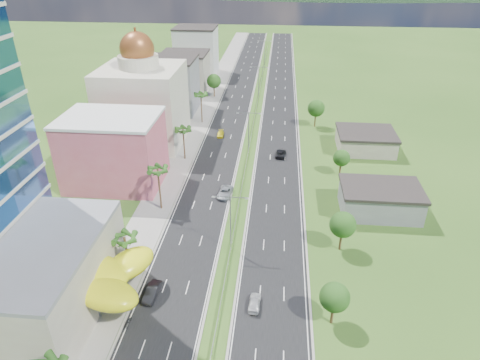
# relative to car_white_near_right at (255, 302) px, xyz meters

# --- Properties ---
(ground) EXTENTS (500.00, 500.00, 0.00)m
(ground) POSITION_rel_car_white_near_right_xyz_m (-5.00, 2.91, -0.75)
(ground) COLOR #2D5119
(ground) RESTS_ON ground
(road_left) EXTENTS (11.00, 260.00, 0.04)m
(road_left) POSITION_rel_car_white_near_right_xyz_m (-12.50, 92.91, -0.73)
(road_left) COLOR black
(road_left) RESTS_ON ground
(road_right) EXTENTS (11.00, 260.00, 0.04)m
(road_right) POSITION_rel_car_white_near_right_xyz_m (2.50, 92.91, -0.73)
(road_right) COLOR black
(road_right) RESTS_ON ground
(sidewalk_left) EXTENTS (7.00, 260.00, 0.12)m
(sidewalk_left) POSITION_rel_car_white_near_right_xyz_m (-22.00, 92.91, -0.69)
(sidewalk_left) COLOR gray
(sidewalk_left) RESTS_ON ground
(median_guardrail) EXTENTS (0.10, 216.06, 0.76)m
(median_guardrail) POSITION_rel_car_white_near_right_xyz_m (-5.00, 74.90, -0.13)
(median_guardrail) COLOR gray
(median_guardrail) RESTS_ON ground
(streetlight_median_b) EXTENTS (6.04, 0.25, 11.00)m
(streetlight_median_b) POSITION_rel_car_white_near_right_xyz_m (-5.00, 12.91, 6.00)
(streetlight_median_b) COLOR gray
(streetlight_median_b) RESTS_ON ground
(streetlight_median_c) EXTENTS (6.04, 0.25, 11.00)m
(streetlight_median_c) POSITION_rel_car_white_near_right_xyz_m (-5.00, 52.91, 6.00)
(streetlight_median_c) COLOR gray
(streetlight_median_c) RESTS_ON ground
(streetlight_median_d) EXTENTS (6.04, 0.25, 11.00)m
(streetlight_median_d) POSITION_rel_car_white_near_right_xyz_m (-5.00, 97.91, 6.00)
(streetlight_median_d) COLOR gray
(streetlight_median_d) RESTS_ON ground
(streetlight_median_e) EXTENTS (6.04, 0.25, 11.00)m
(streetlight_median_e) POSITION_rel_car_white_near_right_xyz_m (-5.00, 142.91, 6.00)
(streetlight_median_e) COLOR gray
(streetlight_median_e) RESTS_ON ground
(lime_canopy) EXTENTS (18.00, 15.00, 7.40)m
(lime_canopy) POSITION_rel_car_white_near_right_xyz_m (-25.00, -1.09, 4.24)
(lime_canopy) COLOR yellow
(lime_canopy) RESTS_ON ground
(pink_shophouse) EXTENTS (20.00, 15.00, 15.00)m
(pink_shophouse) POSITION_rel_car_white_near_right_xyz_m (-33.00, 34.91, 6.75)
(pink_shophouse) COLOR #C85265
(pink_shophouse) RESTS_ON ground
(domed_building) EXTENTS (20.00, 20.00, 28.70)m
(domed_building) POSITION_rel_car_white_near_right_xyz_m (-33.00, 57.91, 10.61)
(domed_building) COLOR beige
(domed_building) RESTS_ON ground
(midrise_grey) EXTENTS (16.00, 15.00, 16.00)m
(midrise_grey) POSITION_rel_car_white_near_right_xyz_m (-32.00, 82.91, 7.25)
(midrise_grey) COLOR slate
(midrise_grey) RESTS_ON ground
(midrise_beige) EXTENTS (16.00, 15.00, 13.00)m
(midrise_beige) POSITION_rel_car_white_near_right_xyz_m (-32.00, 104.91, 5.75)
(midrise_beige) COLOR gray
(midrise_beige) RESTS_ON ground
(midrise_white) EXTENTS (16.00, 15.00, 18.00)m
(midrise_white) POSITION_rel_car_white_near_right_xyz_m (-32.00, 127.91, 8.25)
(midrise_white) COLOR silver
(midrise_white) RESTS_ON ground
(shed_near) EXTENTS (15.00, 10.00, 5.00)m
(shed_near) POSITION_rel_car_white_near_right_xyz_m (23.00, 27.91, 1.75)
(shed_near) COLOR slate
(shed_near) RESTS_ON ground
(shed_far) EXTENTS (14.00, 12.00, 4.40)m
(shed_far) POSITION_rel_car_white_near_right_xyz_m (25.00, 57.91, 1.45)
(shed_far) COLOR gray
(shed_far) RESTS_ON ground
(palm_tree_b) EXTENTS (3.60, 3.60, 8.10)m
(palm_tree_b) POSITION_rel_car_white_near_right_xyz_m (-20.50, 4.91, 6.32)
(palm_tree_b) COLOR #47301C
(palm_tree_b) RESTS_ON ground
(palm_tree_c) EXTENTS (3.60, 3.60, 9.60)m
(palm_tree_c) POSITION_rel_car_white_near_right_xyz_m (-20.50, 24.91, 7.75)
(palm_tree_c) COLOR #47301C
(palm_tree_c) RESTS_ON ground
(palm_tree_d) EXTENTS (3.60, 3.60, 8.60)m
(palm_tree_d) POSITION_rel_car_white_near_right_xyz_m (-20.50, 47.91, 6.80)
(palm_tree_d) COLOR #47301C
(palm_tree_d) RESTS_ON ground
(palm_tree_e) EXTENTS (3.60, 3.60, 9.40)m
(palm_tree_e) POSITION_rel_car_white_near_right_xyz_m (-20.50, 72.91, 7.56)
(palm_tree_e) COLOR #47301C
(palm_tree_e) RESTS_ON ground
(leafy_tree_lfar) EXTENTS (4.90, 4.90, 8.05)m
(leafy_tree_lfar) POSITION_rel_car_white_near_right_xyz_m (-20.50, 97.91, 4.83)
(leafy_tree_lfar) COLOR #47301C
(leafy_tree_lfar) RESTS_ON ground
(leafy_tree_ra) EXTENTS (4.20, 4.20, 6.90)m
(leafy_tree_ra) POSITION_rel_car_white_near_right_xyz_m (11.00, -2.09, 4.03)
(leafy_tree_ra) COLOR #47301C
(leafy_tree_ra) RESTS_ON ground
(leafy_tree_rb) EXTENTS (4.55, 4.55, 7.47)m
(leafy_tree_rb) POSITION_rel_car_white_near_right_xyz_m (14.00, 14.91, 4.43)
(leafy_tree_rb) COLOR #47301C
(leafy_tree_rb) RESTS_ON ground
(leafy_tree_rc) EXTENTS (3.85, 3.85, 6.33)m
(leafy_tree_rc) POSITION_rel_car_white_near_right_xyz_m (17.00, 42.91, 3.63)
(leafy_tree_rc) COLOR #47301C
(leafy_tree_rc) RESTS_ON ground
(leafy_tree_rd) EXTENTS (4.90, 4.90, 8.05)m
(leafy_tree_rd) POSITION_rel_car_white_near_right_xyz_m (13.00, 72.91, 4.83)
(leafy_tree_rd) COLOR #47301C
(leafy_tree_rd) RESTS_ON ground
(car_dark_left) EXTENTS (2.13, 5.00, 1.60)m
(car_dark_left) POSITION_rel_car_white_near_right_xyz_m (-15.56, 0.59, 0.09)
(car_dark_left) COLOR black
(car_dark_left) RESTS_ON road_left
(car_silver_mid_left) EXTENTS (3.22, 5.90, 1.57)m
(car_silver_mid_left) POSITION_rel_car_white_near_right_xyz_m (-8.32, 31.14, 0.08)
(car_silver_mid_left) COLOR #A1A4A8
(car_silver_mid_left) RESTS_ON road_left
(car_yellow_far_left) EXTENTS (1.87, 4.30, 1.23)m
(car_yellow_far_left) POSITION_rel_car_white_near_right_xyz_m (-13.60, 63.10, -0.09)
(car_yellow_far_left) COLOR gold
(car_yellow_far_left) RESTS_ON road_left
(car_white_near_right) EXTENTS (1.87, 4.22, 1.41)m
(car_white_near_right) POSITION_rel_car_white_near_right_xyz_m (0.00, 0.00, 0.00)
(car_white_near_right) COLOR silver
(car_white_near_right) RESTS_ON road_right
(car_dark_far_right) EXTENTS (2.82, 5.31, 1.42)m
(car_dark_far_right) POSITION_rel_car_white_near_right_xyz_m (3.30, 51.83, 0.00)
(car_dark_far_right) COLOR black
(car_dark_far_right) RESTS_ON road_right
(motorcycle) EXTENTS (0.78, 2.20, 1.39)m
(motorcycle) POSITION_rel_car_white_near_right_xyz_m (-17.30, -5.28, -0.01)
(motorcycle) COLOR black
(motorcycle) RESTS_ON road_left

